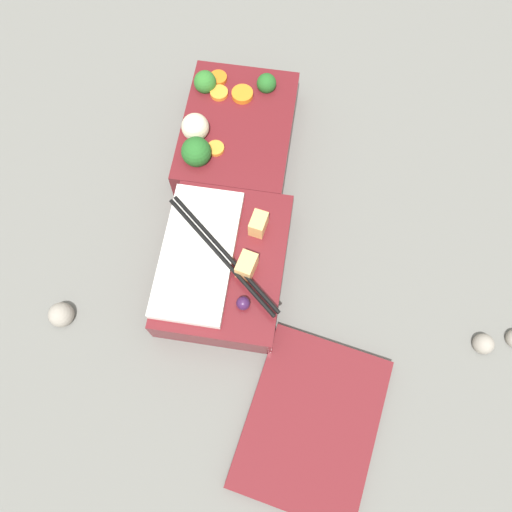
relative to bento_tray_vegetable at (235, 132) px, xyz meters
The scene contains 6 objects.
ground_plane 0.11m from the bento_tray_vegetable, ahead, with size 3.00×3.00×0.00m, color slate.
bento_tray_vegetable is the anchor object (origin of this frame).
bento_tray_rice 0.20m from the bento_tray_vegetable, ahead, with size 0.20×0.16×0.08m.
bento_lid 0.41m from the bento_tray_vegetable, 22.46° to the left, with size 0.20×0.15×0.01m, color maroon.
pebble_0 0.34m from the bento_tray_vegetable, 30.84° to the right, with size 0.03×0.03×0.03m, color gray.
pebble_2 0.44m from the bento_tray_vegetable, 55.04° to the left, with size 0.03×0.03×0.03m, color gray.
Camera 1 is at (0.31, 0.09, 0.63)m, focal length 35.00 mm.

